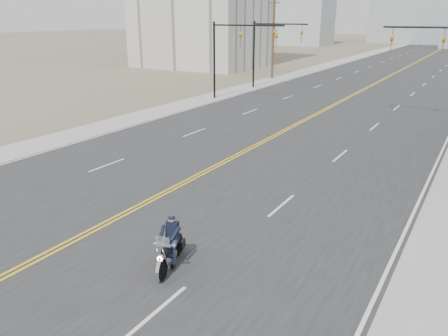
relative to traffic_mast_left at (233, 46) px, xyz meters
name	(u,v)px	position (x,y,z in m)	size (l,w,h in m)	color
road	(406,67)	(8.98, 38.00, -4.93)	(20.00, 200.00, 0.01)	#303033
sidewalk_left	(334,63)	(-2.52, 38.00, -4.93)	(3.00, 200.00, 0.01)	#A5A5A0
traffic_mast_left	(233,46)	(0.00, 0.00, 0.00)	(7.10, 0.26, 7.00)	black
traffic_mast_far	(268,42)	(-0.33, 8.00, -0.06)	(6.10, 0.26, 7.00)	black
utility_pole_left	(273,33)	(-3.52, 16.00, 0.54)	(2.20, 0.30, 10.50)	brown
haze_bldg_a	(304,3)	(-26.02, 83.00, 6.06)	(14.00, 12.00, 22.00)	#B7BCC6
haze_bldg_f	(277,15)	(-41.02, 98.00, 3.06)	(12.00, 12.00, 16.00)	#ADB2B7
motorcyclist	(170,244)	(12.91, -26.06, -4.12)	(0.89, 2.08, 1.62)	black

